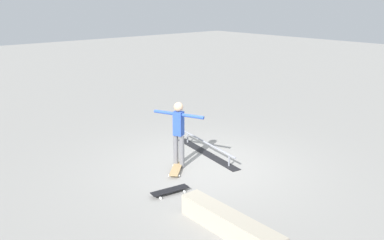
{
  "coord_description": "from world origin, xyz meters",
  "views": [
    {
      "loc": [
        -6.48,
        6.04,
        3.8
      ],
      "look_at": [
        0.54,
        -0.1,
        1.0
      ],
      "focal_mm": 37.83,
      "sensor_mm": 36.0,
      "label": 1
    }
  ],
  "objects_px": {
    "skater_main": "(179,130)",
    "loose_skateboard_black": "(170,190)",
    "grind_rail": "(207,149)",
    "skate_ledge": "(230,224)",
    "skateboard_main": "(176,169)"
  },
  "relations": [
    {
      "from": "skater_main",
      "to": "loose_skateboard_black",
      "type": "relative_size",
      "value": 1.91
    },
    {
      "from": "skate_ledge",
      "to": "loose_skateboard_black",
      "type": "height_order",
      "value": "skate_ledge"
    },
    {
      "from": "skate_ledge",
      "to": "skateboard_main",
      "type": "relative_size",
      "value": 2.89
    },
    {
      "from": "grind_rail",
      "to": "skate_ledge",
      "type": "bearing_deg",
      "value": 152.53
    },
    {
      "from": "skater_main",
      "to": "loose_skateboard_black",
      "type": "distance_m",
      "value": 1.61
    },
    {
      "from": "grind_rail",
      "to": "skater_main",
      "type": "height_order",
      "value": "skater_main"
    },
    {
      "from": "grind_rail",
      "to": "skater_main",
      "type": "distance_m",
      "value": 1.34
    },
    {
      "from": "skate_ledge",
      "to": "loose_skateboard_black",
      "type": "relative_size",
      "value": 2.57
    },
    {
      "from": "skater_main",
      "to": "loose_skateboard_black",
      "type": "bearing_deg",
      "value": 110.72
    },
    {
      "from": "grind_rail",
      "to": "loose_skateboard_black",
      "type": "bearing_deg",
      "value": 128.17
    },
    {
      "from": "skate_ledge",
      "to": "skater_main",
      "type": "distance_m",
      "value": 3.08
    },
    {
      "from": "skater_main",
      "to": "skateboard_main",
      "type": "relative_size",
      "value": 2.15
    },
    {
      "from": "skater_main",
      "to": "skateboard_main",
      "type": "bearing_deg",
      "value": 105.39
    },
    {
      "from": "grind_rail",
      "to": "skate_ledge",
      "type": "relative_size",
      "value": 1.2
    },
    {
      "from": "grind_rail",
      "to": "skateboard_main",
      "type": "bearing_deg",
      "value": 115.43
    }
  ]
}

